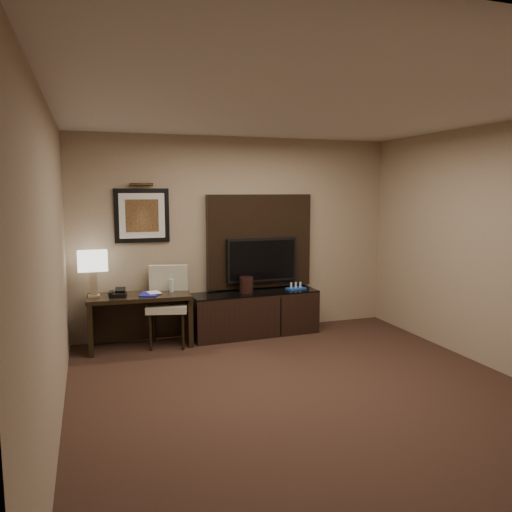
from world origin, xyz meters
name	(u,v)px	position (x,y,z in m)	size (l,w,h in m)	color
floor	(313,399)	(0.00, 0.00, -0.01)	(4.50, 5.00, 0.01)	#321D16
ceiling	(317,108)	(0.00, 0.00, 2.70)	(4.50, 5.00, 0.01)	silver
wall_back	(238,236)	(0.00, 2.50, 1.35)	(4.50, 0.01, 2.70)	#9B8569
wall_left	(52,272)	(-2.25, 0.00, 1.35)	(0.01, 5.00, 2.70)	#9B8569
wall_right	(507,250)	(2.25, 0.00, 1.35)	(0.01, 5.00, 2.70)	#9B8569
desk	(140,321)	(-1.39, 2.15, 0.34)	(1.26, 0.54, 0.68)	black
credenza	(255,313)	(0.15, 2.20, 0.30)	(1.74, 0.48, 0.60)	black
tv_wall_panel	(259,241)	(0.30, 2.44, 1.27)	(1.50, 0.12, 1.30)	black
tv	(262,260)	(0.30, 2.34, 1.02)	(1.00, 0.08, 0.60)	black
artwork	(142,216)	(-1.30, 2.48, 1.65)	(0.70, 0.04, 0.70)	black
picture_light	(141,184)	(-1.30, 2.44, 2.05)	(0.04, 0.04, 0.30)	#3C2613
desk_chair	(168,306)	(-1.05, 2.10, 0.52)	(0.50, 0.58, 1.04)	beige
table_lamp	(93,273)	(-1.93, 2.23, 0.97)	(0.36, 0.20, 0.58)	#927E5B
desk_phone	(118,293)	(-1.65, 2.10, 0.72)	(0.20, 0.18, 0.10)	black
blue_folder	(150,294)	(-1.27, 2.10, 0.68)	(0.22, 0.29, 0.02)	#161A92
book	(148,286)	(-1.29, 2.14, 0.78)	(0.16, 0.02, 0.21)	#B6A98F
water_bottle	(171,285)	(-0.98, 2.20, 0.76)	(0.06, 0.06, 0.17)	silver
ice_bucket	(246,285)	(0.03, 2.20, 0.71)	(0.19, 0.19, 0.21)	black
minibar_tray	(296,286)	(0.76, 2.20, 0.65)	(0.26, 0.16, 0.09)	#1C4AB7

